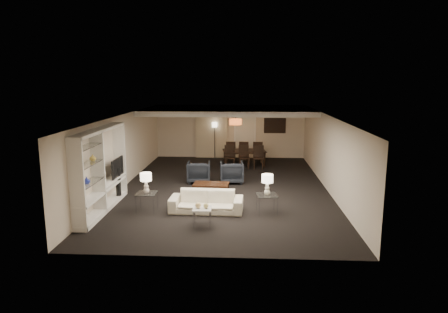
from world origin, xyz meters
TOP-DOWN VIEW (x-y plane):
  - floor at (0.00, 0.00)m, footprint 11.00×11.00m
  - ceiling at (0.00, 0.00)m, footprint 7.00×11.00m
  - wall_back at (0.00, 5.50)m, footprint 7.00×0.02m
  - wall_front at (0.00, -5.50)m, footprint 7.00×0.02m
  - wall_left at (-3.50, 0.00)m, footprint 0.02×11.00m
  - wall_right at (3.50, 0.00)m, footprint 0.02×11.00m
  - ceiling_soffit at (0.00, 3.50)m, footprint 7.00×4.00m
  - curtains at (-0.90, 5.42)m, footprint 1.50×0.12m
  - door at (0.70, 5.47)m, footprint 0.90×0.05m
  - painting at (2.10, 5.46)m, footprint 0.95×0.04m
  - media_unit at (-3.31, -2.60)m, footprint 0.38×3.40m
  - pendant_light at (0.30, 3.50)m, footprint 0.52×0.52m
  - sofa at (-0.36, -2.57)m, footprint 2.07×0.87m
  - coffee_table at (-0.36, -0.97)m, footprint 1.17×0.73m
  - armchair_left at (-0.96, 0.73)m, footprint 0.87×0.89m
  - armchair_right at (0.24, 0.73)m, footprint 0.89×0.91m
  - side_table_left at (-2.06, -2.57)m, footprint 0.56×0.56m
  - side_table_right at (1.34, -2.57)m, footprint 0.63×0.63m
  - table_lamp_left at (-2.06, -2.57)m, footprint 0.34×0.34m
  - table_lamp_right at (1.34, -2.57)m, footprint 0.32×0.32m
  - marble_table at (-0.36, -3.67)m, footprint 0.49×0.49m
  - gold_gourd_a at (-0.46, -3.67)m, footprint 0.15×0.15m
  - gold_gourd_b at (-0.26, -3.67)m, footprint 0.13×0.13m
  - television at (-3.28, -1.61)m, footprint 0.99×0.13m
  - vase_blue at (-3.31, -3.67)m, footprint 0.18×0.18m
  - vase_amber at (-3.31, -3.17)m, footprint 0.17×0.17m
  - floor_speaker at (-3.20, -1.54)m, footprint 0.14×0.14m
  - dining_table at (0.68, 3.73)m, footprint 1.95×1.25m
  - chair_nl at (0.08, 3.08)m, footprint 0.49×0.49m
  - chair_nm at (0.68, 3.08)m, footprint 0.50×0.50m
  - chair_nr at (1.28, 3.08)m, footprint 0.47×0.47m
  - chair_fl at (0.08, 4.38)m, footprint 0.45×0.45m
  - chair_fm at (0.68, 4.38)m, footprint 0.50×0.50m
  - chair_fr at (1.28, 4.38)m, footprint 0.45×0.45m
  - floor_lamp at (-0.72, 5.20)m, footprint 0.29×0.29m

SIDE VIEW (x-z plane):
  - floor at x=0.00m, z-range 0.00..0.00m
  - coffee_table at x=-0.36m, z-range 0.00..0.40m
  - marble_table at x=-0.36m, z-range 0.00..0.47m
  - side_table_left at x=-2.06m, z-range 0.00..0.52m
  - side_table_right at x=1.34m, z-range 0.00..0.52m
  - sofa at x=-0.36m, z-range 0.00..0.60m
  - dining_table at x=0.68m, z-range 0.00..0.65m
  - armchair_left at x=-0.96m, z-range 0.00..0.76m
  - armchair_right at x=0.24m, z-range 0.00..0.76m
  - chair_nl at x=0.08m, z-range 0.00..0.96m
  - chair_nm at x=0.68m, z-range 0.00..0.96m
  - chair_nr at x=1.28m, z-range 0.00..0.96m
  - chair_fl at x=0.08m, z-range 0.00..0.96m
  - chair_fm at x=0.68m, z-range 0.00..0.96m
  - chair_fr at x=1.28m, z-range 0.00..0.96m
  - floor_speaker at x=-3.20m, z-range 0.00..1.01m
  - gold_gourd_b at x=-0.26m, z-range 0.47..0.60m
  - gold_gourd_a at x=-0.46m, z-range 0.47..0.62m
  - table_lamp_left at x=-2.06m, z-range 0.52..1.11m
  - table_lamp_right at x=1.34m, z-range 0.52..1.11m
  - floor_lamp at x=-0.72m, z-range 0.00..1.71m
  - television at x=-3.28m, z-range 0.75..1.32m
  - door at x=0.70m, z-range 0.00..2.10m
  - vase_blue at x=-3.31m, z-range 1.06..1.25m
  - media_unit at x=-3.31m, z-range 0.00..2.35m
  - curtains at x=-0.90m, z-range 0.00..2.40m
  - wall_back at x=0.00m, z-range 0.00..2.50m
  - wall_front at x=0.00m, z-range 0.00..2.50m
  - wall_left at x=-3.50m, z-range 0.00..2.50m
  - wall_right at x=3.50m, z-range 0.00..2.50m
  - painting at x=2.10m, z-range 1.23..1.88m
  - vase_amber at x=-3.31m, z-range 1.56..1.73m
  - pendant_light at x=0.30m, z-range 1.80..2.04m
  - ceiling_soffit at x=0.00m, z-range 2.30..2.50m
  - ceiling at x=0.00m, z-range 2.49..2.51m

